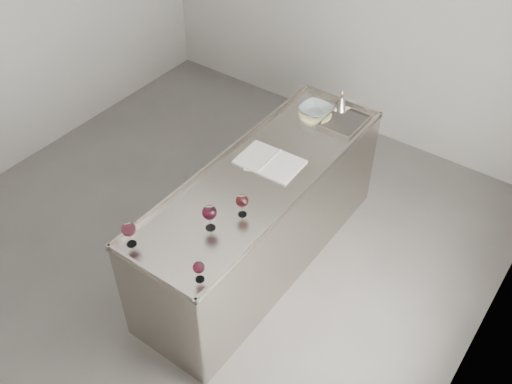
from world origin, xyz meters
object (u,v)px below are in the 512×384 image
Objects in this scene: ceramic_bowl at (315,110)px; notebook at (270,162)px; wine_funnel at (341,103)px; wine_glass_middle at (209,213)px; counter at (262,218)px; wine_glass_small at (199,268)px; wine_glass_left at (129,230)px; wine_glass_right at (242,201)px.

notebook is at bearing -85.82° from ceramic_bowl.
ceramic_bowl is 0.24m from wine_funnel.
counter is at bearing 94.06° from wine_glass_middle.
ceramic_bowl is at bearing 100.53° from wine_glass_small.
wine_glass_left is 1.25× the size of wine_glass_small.
notebook is 2.57× the size of wine_funnel.
wine_glass_left is 1.24m from notebook.
wine_glass_middle is 0.40× the size of notebook.
wine_glass_left is 1.97m from ceramic_bowl.
wine_glass_middle is at bearing -85.16° from ceramic_bowl.
wine_funnel reaches higher than wine_glass_left.
wine_funnel is at bearing 57.22° from ceramic_bowl.
notebook is (0.25, 1.21, -0.12)m from wine_glass_left.
notebook is (-0.08, 0.80, -0.13)m from wine_glass_middle.
wine_glass_small is (0.23, -0.38, -0.03)m from wine_glass_middle.
notebook is at bearing 106.68° from wine_glass_right.
wine_glass_left is at bearing -176.35° from wine_glass_small.
wine_glass_middle is 1.30× the size of wine_glass_small.
wine_funnel is (-0.23, 2.13, -0.05)m from wine_glass_small.
wine_glass_right is at bearing -80.26° from ceramic_bowl.
wine_glass_middle is 0.25m from wine_glass_right.
wine_glass_left is at bearing -127.89° from wine_glass_middle.
wine_funnel reaches higher than notebook.
wine_glass_left is 2.19m from wine_funnel.
wine_glass_right is at bearing 102.23° from wine_glass_small.
wine_glass_right is (0.14, -0.44, 0.59)m from counter.
wine_glass_left reaches higher than counter.
notebook is at bearing 95.45° from wine_glass_middle.
wine_glass_left is 0.38× the size of notebook.
ceramic_bowl is at bearing 95.43° from counter.
counter is 1.02m from ceramic_bowl.
wine_funnel is (0.32, 2.16, -0.07)m from wine_glass_left.
wine_glass_middle reaches higher than wine_glass_left.
notebook is at bearing 102.28° from counter.
wine_glass_right reaches higher than notebook.
wine_glass_left reaches higher than wine_glass_small.
wine_glass_right is 0.61m from notebook.
wine_glass_middle reaches higher than wine_glass_small.
wine_glass_middle is 1.75m from wine_funnel.
wine_glass_middle is at bearing -86.71° from notebook.
wine_funnel is at bearing 93.58° from wine_glass_right.
ceramic_bowl is at bearing 84.40° from wine_glass_left.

